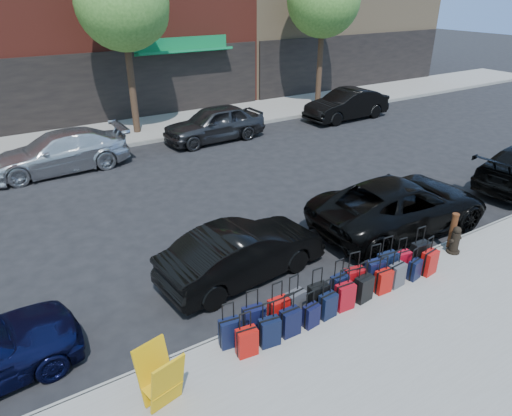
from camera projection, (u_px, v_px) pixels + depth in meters
ground at (228, 218)px, 13.41m from camera, size 120.00×120.00×0.00m
sidewalk_near at (397, 351)px, 8.43m from camera, size 60.00×4.00×0.15m
sidewalk_far at (123, 132)px, 21.01m from camera, size 60.00×4.00×0.15m
curb_near at (326, 295)px, 9.97m from camera, size 60.00×0.08×0.15m
curb_far at (138, 144)px, 19.47m from camera, size 60.00×0.08×0.15m
tree_center at (126, 6)px, 18.59m from camera, size 3.80×3.80×7.27m
tree_right at (326, 2)px, 23.57m from camera, size 3.80×3.80×7.27m
suitcase_front_0 at (230, 333)px, 8.35m from camera, size 0.41×0.26×0.92m
suitcase_front_1 at (254, 321)px, 8.62m from camera, size 0.43×0.28×0.98m
suitcase_front_2 at (279, 312)px, 8.85m from camera, size 0.40×0.22×0.97m
suitcase_front_3 at (295, 304)px, 9.07m from camera, size 0.42×0.26×0.97m
suitcase_front_4 at (318, 298)px, 9.26m from camera, size 0.42×0.24×0.98m
suitcase_front_5 at (340, 288)px, 9.57m from camera, size 0.41×0.24×0.97m
suitcase_front_6 at (354, 282)px, 9.72m from camera, size 0.46×0.30×1.03m
suitcase_front_7 at (375, 273)px, 10.02m from camera, size 0.45×0.30×1.02m
suitcase_front_8 at (387, 266)px, 10.23m from camera, size 0.46×0.29×1.07m
suitcase_front_9 at (402, 262)px, 10.48m from camera, size 0.39×0.25×0.90m
suitcase_front_10 at (419, 255)px, 10.69m from camera, size 0.44×0.26×1.04m
suitcase_back_0 at (247, 342)px, 8.15m from camera, size 0.40×0.26×0.89m
suitcase_back_1 at (269, 332)px, 8.37m from camera, size 0.41×0.27×0.91m
suitcase_back_2 at (290, 322)px, 8.62m from camera, size 0.38×0.23×0.90m
suitcase_back_3 at (311, 316)px, 8.85m from camera, size 0.34×0.22×0.77m
suitcase_back_4 at (328, 306)px, 9.09m from camera, size 0.37×0.23×0.86m
suitcase_back_5 at (345, 297)px, 9.32m from camera, size 0.41×0.25×0.93m
suitcase_back_6 at (364, 289)px, 9.56m from camera, size 0.41×0.27×0.93m
suitcase_back_7 at (383, 281)px, 9.83m from camera, size 0.37×0.23×0.86m
suitcase_back_8 at (397, 275)px, 10.03m from camera, size 0.39×0.24×0.88m
suitcase_back_9 at (415, 269)px, 10.30m from camera, size 0.35×0.24×0.77m
suitcase_back_10 at (429, 262)px, 10.46m from camera, size 0.42×0.28×0.94m
fire_hydrant at (455, 241)px, 11.28m from camera, size 0.36×0.32×0.72m
bollard at (453, 230)px, 11.44m from camera, size 0.17×0.17×0.95m
display_rack at (161, 378)px, 7.10m from camera, size 0.69×0.74×1.02m
car_near_1 at (243, 253)px, 10.44m from camera, size 4.10×1.78×1.31m
car_near_2 at (401, 205)px, 12.55m from camera, size 5.35×2.69×1.45m
car_far_1 at (59, 152)px, 16.58m from camera, size 4.96×2.10×1.43m
car_far_2 at (214, 123)px, 19.82m from camera, size 4.54×1.94×1.53m
car_far_3 at (347, 105)px, 23.03m from camera, size 4.57×1.70×1.49m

